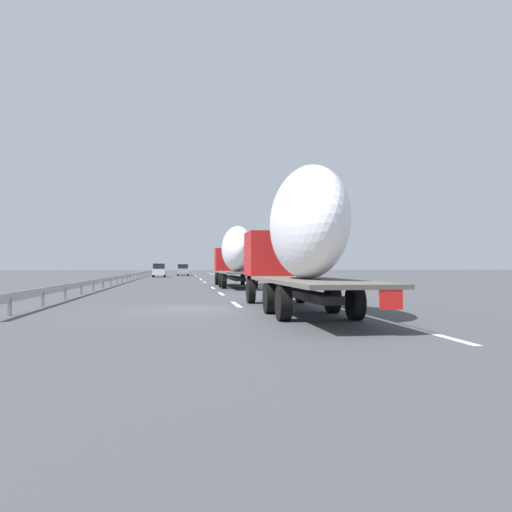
{
  "coord_description": "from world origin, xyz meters",
  "views": [
    {
      "loc": [
        -19.92,
        0.49,
        1.64
      ],
      "look_at": [
        10.08,
        -3.79,
        2.19
      ],
      "focal_mm": 36.79,
      "sensor_mm": 36.0,
      "label": 1
    }
  ],
  "objects_px": {
    "truck_lead": "(236,253)",
    "car_blue_sedan": "(183,269)",
    "truck_trailing": "(300,236)",
    "car_silver_hatch": "(183,270)",
    "road_sign": "(239,260)",
    "car_white_van": "(159,270)"
  },
  "relations": [
    {
      "from": "car_blue_sedan",
      "to": "truck_lead",
      "type": "bearing_deg",
      "value": -176.46
    },
    {
      "from": "truck_lead",
      "to": "truck_trailing",
      "type": "height_order",
      "value": "truck_trailing"
    },
    {
      "from": "truck_trailing",
      "to": "road_sign",
      "type": "relative_size",
      "value": 4.08
    },
    {
      "from": "truck_trailing",
      "to": "car_silver_hatch",
      "type": "bearing_deg",
      "value": 3.29
    },
    {
      "from": "truck_lead",
      "to": "truck_trailing",
      "type": "distance_m",
      "value": 21.78
    },
    {
      "from": "truck_trailing",
      "to": "road_sign",
      "type": "xyz_separation_m",
      "value": [
        47.37,
        -3.1,
        -0.37
      ]
    },
    {
      "from": "car_blue_sedan",
      "to": "car_white_van",
      "type": "distance_m",
      "value": 25.57
    },
    {
      "from": "truck_trailing",
      "to": "car_silver_hatch",
      "type": "height_order",
      "value": "truck_trailing"
    },
    {
      "from": "truck_trailing",
      "to": "car_silver_hatch",
      "type": "xyz_separation_m",
      "value": [
        66.65,
        3.84,
        -1.74
      ]
    },
    {
      "from": "truck_lead",
      "to": "car_white_van",
      "type": "xyz_separation_m",
      "value": [
        35.75,
        7.21,
        -1.62
      ]
    },
    {
      "from": "road_sign",
      "to": "truck_lead",
      "type": "bearing_deg",
      "value": 173.09
    },
    {
      "from": "truck_lead",
      "to": "truck_trailing",
      "type": "bearing_deg",
      "value": -180.0
    },
    {
      "from": "truck_trailing",
      "to": "car_blue_sedan",
      "type": "bearing_deg",
      "value": 2.61
    },
    {
      "from": "car_blue_sedan",
      "to": "car_white_van",
      "type": "relative_size",
      "value": 0.96
    },
    {
      "from": "truck_trailing",
      "to": "road_sign",
      "type": "distance_m",
      "value": 47.47
    },
    {
      "from": "truck_lead",
      "to": "road_sign",
      "type": "relative_size",
      "value": 4.02
    },
    {
      "from": "car_white_van",
      "to": "car_blue_sedan",
      "type": "bearing_deg",
      "value": -7.72
    },
    {
      "from": "truck_trailing",
      "to": "car_white_van",
      "type": "bearing_deg",
      "value": 7.15
    },
    {
      "from": "car_white_van",
      "to": "road_sign",
      "type": "relative_size",
      "value": 1.34
    },
    {
      "from": "truck_lead",
      "to": "car_blue_sedan",
      "type": "distance_m",
      "value": 61.22
    },
    {
      "from": "truck_lead",
      "to": "road_sign",
      "type": "xyz_separation_m",
      "value": [
        25.59,
        -3.1,
        -0.27
      ]
    },
    {
      "from": "truck_lead",
      "to": "road_sign",
      "type": "distance_m",
      "value": 25.78
    }
  ]
}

